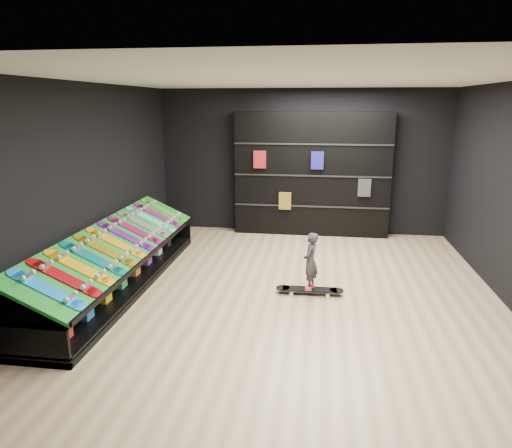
# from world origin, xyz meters

# --- Properties ---
(floor) EXTENTS (6.00, 7.00, 0.01)m
(floor) POSITION_xyz_m (0.00, 0.00, 0.00)
(floor) COLOR tan
(floor) RESTS_ON ground
(ceiling) EXTENTS (6.00, 7.00, 0.01)m
(ceiling) POSITION_xyz_m (0.00, 0.00, 3.00)
(ceiling) COLOR white
(ceiling) RESTS_ON ground
(wall_back) EXTENTS (6.00, 0.02, 3.00)m
(wall_back) POSITION_xyz_m (0.00, 3.50, 1.50)
(wall_back) COLOR black
(wall_back) RESTS_ON ground
(wall_front) EXTENTS (6.00, 0.02, 3.00)m
(wall_front) POSITION_xyz_m (0.00, -3.50, 1.50)
(wall_front) COLOR black
(wall_front) RESTS_ON ground
(wall_left) EXTENTS (0.02, 7.00, 3.00)m
(wall_left) POSITION_xyz_m (-3.00, 0.00, 1.50)
(wall_left) COLOR black
(wall_left) RESTS_ON ground
(display_rack) EXTENTS (0.90, 4.50, 0.50)m
(display_rack) POSITION_xyz_m (-2.55, 0.00, 0.25)
(display_rack) COLOR black
(display_rack) RESTS_ON ground
(turf_ramp) EXTENTS (0.92, 4.50, 0.46)m
(turf_ramp) POSITION_xyz_m (-2.50, 0.00, 0.71)
(turf_ramp) COLOR #116D1B
(turf_ramp) RESTS_ON display_rack
(back_shelving) EXTENTS (3.18, 0.37, 2.54)m
(back_shelving) POSITION_xyz_m (0.22, 3.32, 1.27)
(back_shelving) COLOR black
(back_shelving) RESTS_ON ground
(floor_skateboard) EXTENTS (0.98, 0.24, 0.09)m
(floor_skateboard) POSITION_xyz_m (0.31, 0.08, 0.04)
(floor_skateboard) COLOR black
(floor_skateboard) RESTS_ON ground
(child) EXTENTS (0.17, 0.21, 0.51)m
(child) POSITION_xyz_m (0.31, 0.08, 0.34)
(child) COLOR black
(child) RESTS_ON floor_skateboard
(display_board_0) EXTENTS (0.93, 0.22, 0.50)m
(display_board_0) POSITION_xyz_m (-2.49, -1.90, 0.74)
(display_board_0) COLOR blue
(display_board_0) RESTS_ON turf_ramp
(display_board_1) EXTENTS (0.93, 0.22, 0.50)m
(display_board_1) POSITION_xyz_m (-2.49, -1.55, 0.74)
(display_board_1) COLOR red
(display_board_1) RESTS_ON turf_ramp
(display_board_2) EXTENTS (0.93, 0.22, 0.50)m
(display_board_2) POSITION_xyz_m (-2.49, -1.21, 0.74)
(display_board_2) COLOR yellow
(display_board_2) RESTS_ON turf_ramp
(display_board_3) EXTENTS (0.93, 0.22, 0.50)m
(display_board_3) POSITION_xyz_m (-2.49, -0.86, 0.74)
(display_board_3) COLOR #0C8C99
(display_board_3) RESTS_ON turf_ramp
(display_board_4) EXTENTS (0.93, 0.22, 0.50)m
(display_board_4) POSITION_xyz_m (-2.49, -0.52, 0.74)
(display_board_4) COLOR yellow
(display_board_4) RESTS_ON turf_ramp
(display_board_5) EXTENTS (0.93, 0.22, 0.50)m
(display_board_5) POSITION_xyz_m (-2.49, -0.17, 0.74)
(display_board_5) COLOR orange
(display_board_5) RESTS_ON turf_ramp
(display_board_6) EXTENTS (0.93, 0.22, 0.50)m
(display_board_6) POSITION_xyz_m (-2.49, 0.17, 0.74)
(display_board_6) COLOR purple
(display_board_6) RESTS_ON turf_ramp
(display_board_7) EXTENTS (0.93, 0.22, 0.50)m
(display_board_7) POSITION_xyz_m (-2.49, 0.52, 0.74)
(display_board_7) COLOR #E5198C
(display_board_7) RESTS_ON turf_ramp
(display_board_8) EXTENTS (0.93, 0.22, 0.50)m
(display_board_8) POSITION_xyz_m (-2.49, 0.86, 0.74)
(display_board_8) COLOR black
(display_board_8) RESTS_ON turf_ramp
(display_board_9) EXTENTS (0.93, 0.22, 0.50)m
(display_board_9) POSITION_xyz_m (-2.49, 1.21, 0.74)
(display_board_9) COLOR #0CB2E5
(display_board_9) RESTS_ON turf_ramp
(display_board_10) EXTENTS (0.93, 0.22, 0.50)m
(display_board_10) POSITION_xyz_m (-2.49, 1.55, 0.74)
(display_board_10) COLOR #2626BF
(display_board_10) RESTS_ON turf_ramp
(display_board_11) EXTENTS (0.93, 0.22, 0.50)m
(display_board_11) POSITION_xyz_m (-2.49, 1.90, 0.74)
(display_board_11) COLOR green
(display_board_11) RESTS_ON turf_ramp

